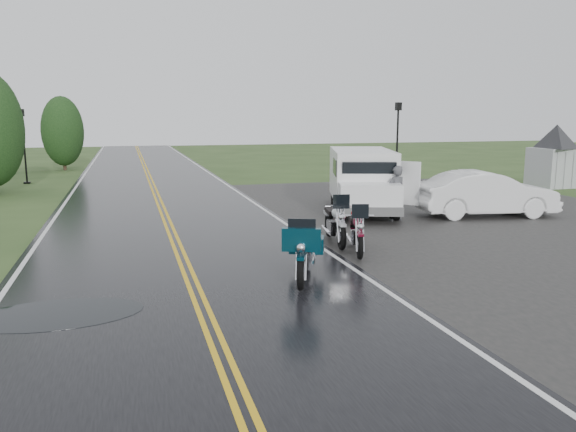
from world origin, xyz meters
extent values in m
plane|color=#2D471E|center=(0.00, 0.00, 0.00)|extent=(120.00, 120.00, 0.00)
cube|color=black|center=(0.00, 10.00, 0.02)|extent=(8.00, 100.00, 0.04)
cube|color=black|center=(11.00, 5.00, 0.01)|extent=(14.00, 24.00, 0.03)
imported|color=#4A4A4F|center=(7.63, 5.33, 0.96)|extent=(0.78, 0.60, 1.92)
imported|color=white|center=(11.19, 5.28, 0.82)|extent=(5.17, 2.48, 1.63)
camera|label=1|loc=(-1.24, -12.05, 3.60)|focal=35.00mm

